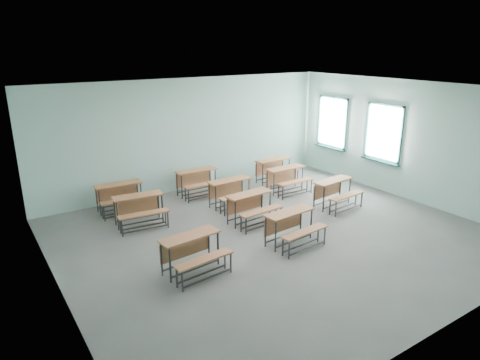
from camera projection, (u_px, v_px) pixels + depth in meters
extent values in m
cube|color=slate|center=(275.00, 235.00, 9.58)|extent=(9.00, 8.00, 0.02)
cube|color=white|center=(279.00, 90.00, 8.60)|extent=(9.00, 8.00, 0.02)
cube|color=#ABD6CC|center=(190.00, 135.00, 12.27)|extent=(9.00, 0.02, 3.20)
cube|color=#ABD6CC|center=(457.00, 232.00, 5.91)|extent=(9.00, 0.02, 3.20)
cube|color=#ABD6CC|center=(51.00, 210.00, 6.71)|extent=(0.02, 8.00, 3.20)
cube|color=#ABD6CC|center=(409.00, 141.00, 11.47)|extent=(0.02, 8.00, 3.20)
cube|color=#184343|center=(331.00, 146.00, 13.88)|extent=(0.06, 1.20, 0.06)
cube|color=#184343|center=(334.00, 98.00, 13.41)|extent=(0.06, 1.20, 0.06)
cube|color=#184343|center=(346.00, 125.00, 13.19)|extent=(0.06, 0.06, 1.60)
cube|color=#184343|center=(320.00, 120.00, 14.09)|extent=(0.06, 0.06, 1.60)
cube|color=#184343|center=(332.00, 122.00, 13.64)|extent=(0.04, 0.04, 1.48)
cube|color=#184343|center=(332.00, 122.00, 13.64)|extent=(0.04, 1.08, 0.04)
cube|color=#184343|center=(330.00, 148.00, 13.87)|extent=(0.14, 1.28, 0.04)
cube|color=white|center=(333.00, 122.00, 13.65)|extent=(0.01, 1.08, 1.48)
cube|color=#184343|center=(381.00, 159.00, 12.29)|extent=(0.06, 1.20, 0.06)
cube|color=#184343|center=(387.00, 105.00, 11.82)|extent=(0.06, 1.20, 0.06)
cube|color=#184343|center=(401.00, 136.00, 11.60)|extent=(0.06, 0.06, 1.60)
cube|color=#184343|center=(368.00, 129.00, 12.51)|extent=(0.06, 0.06, 1.60)
cube|color=#184343|center=(384.00, 132.00, 12.05)|extent=(0.04, 0.04, 1.48)
cube|color=#184343|center=(384.00, 132.00, 12.05)|extent=(0.04, 1.08, 0.04)
cube|color=#184343|center=(380.00, 161.00, 12.29)|extent=(0.14, 1.28, 0.04)
cube|color=white|center=(384.00, 132.00, 12.07)|extent=(0.01, 1.08, 1.48)
cube|color=#9F5E39|center=(190.00, 236.00, 7.89)|extent=(1.18, 0.49, 0.04)
cube|color=#9F5E39|center=(185.00, 247.00, 8.11)|extent=(1.09, 0.12, 0.40)
cylinder|color=#303234|center=(170.00, 266.00, 7.57)|extent=(0.04, 0.04, 0.68)
cylinder|color=#303234|center=(218.00, 248.00, 8.21)|extent=(0.04, 0.04, 0.68)
cylinder|color=#303234|center=(162.00, 259.00, 7.80)|extent=(0.04, 0.04, 0.68)
cylinder|color=#303234|center=(209.00, 243.00, 8.43)|extent=(0.04, 0.04, 0.68)
cube|color=#303234|center=(195.00, 268.00, 7.96)|extent=(1.05, 0.13, 0.03)
cube|color=#303234|center=(187.00, 262.00, 8.19)|extent=(1.05, 0.13, 0.03)
cube|color=#9F5E39|center=(204.00, 259.00, 7.64)|extent=(1.17, 0.35, 0.03)
cylinder|color=#303234|center=(182.00, 282.00, 7.32)|extent=(0.04, 0.04, 0.40)
cylinder|color=#303234|center=(231.00, 263.00, 7.95)|extent=(0.04, 0.04, 0.40)
cylinder|color=#303234|center=(177.00, 277.00, 7.46)|extent=(0.04, 0.04, 0.40)
cylinder|color=#303234|center=(225.00, 259.00, 8.09)|extent=(0.04, 0.04, 0.40)
cube|color=#303234|center=(208.00, 278.00, 7.68)|extent=(1.05, 0.13, 0.03)
cube|color=#303234|center=(202.00, 274.00, 7.81)|extent=(1.05, 0.13, 0.03)
cube|color=#9F5E39|center=(289.00, 212.00, 9.01)|extent=(1.18, 0.48, 0.04)
cube|color=#9F5E39|center=(283.00, 222.00, 9.23)|extent=(1.09, 0.11, 0.40)
cylinder|color=#303234|center=(276.00, 237.00, 8.70)|extent=(0.04, 0.04, 0.68)
cylinder|color=#303234|center=(311.00, 224.00, 9.32)|extent=(0.04, 0.04, 0.68)
cylinder|color=#303234|center=(266.00, 232.00, 8.93)|extent=(0.04, 0.04, 0.68)
cylinder|color=#303234|center=(301.00, 220.00, 9.55)|extent=(0.04, 0.04, 0.68)
cube|color=#303234|center=(294.00, 241.00, 9.08)|extent=(1.05, 0.12, 0.03)
cube|color=#303234|center=(283.00, 236.00, 9.31)|extent=(1.05, 0.12, 0.03)
cube|color=#9F5E39|center=(305.00, 232.00, 8.76)|extent=(1.17, 0.33, 0.03)
cylinder|color=#303234|center=(289.00, 250.00, 8.44)|extent=(0.04, 0.04, 0.40)
cylinder|color=#303234|center=(325.00, 236.00, 9.07)|extent=(0.04, 0.04, 0.40)
cylinder|color=#303234|center=(283.00, 247.00, 8.58)|extent=(0.04, 0.04, 0.40)
cylinder|color=#303234|center=(318.00, 233.00, 9.20)|extent=(0.04, 0.04, 0.40)
cube|color=#303234|center=(307.00, 248.00, 8.79)|extent=(1.05, 0.12, 0.03)
cube|color=#303234|center=(301.00, 245.00, 8.93)|extent=(1.05, 0.12, 0.03)
cube|color=#9F5E39|center=(249.00, 194.00, 10.11)|extent=(1.17, 0.46, 0.04)
cube|color=#9F5E39|center=(245.00, 203.00, 10.34)|extent=(1.09, 0.09, 0.40)
cylinder|color=#303234|center=(235.00, 215.00, 9.80)|extent=(0.04, 0.04, 0.68)
cylinder|color=#303234|center=(270.00, 205.00, 10.41)|extent=(0.04, 0.04, 0.68)
cylinder|color=#303234|center=(228.00, 211.00, 10.03)|extent=(0.04, 0.04, 0.68)
cylinder|color=#303234|center=(262.00, 201.00, 10.64)|extent=(0.04, 0.04, 0.68)
cube|color=#303234|center=(253.00, 219.00, 10.18)|extent=(1.05, 0.10, 0.03)
cube|color=#303234|center=(245.00, 215.00, 10.41)|extent=(1.05, 0.10, 0.03)
cube|color=#9F5E39|center=(262.00, 211.00, 9.85)|extent=(1.16, 0.31, 0.03)
cylinder|color=#303234|center=(246.00, 226.00, 9.54)|extent=(0.04, 0.04, 0.40)
cylinder|color=#303234|center=(281.00, 215.00, 10.15)|extent=(0.04, 0.04, 0.40)
cylinder|color=#303234|center=(241.00, 224.00, 9.68)|extent=(0.04, 0.04, 0.40)
cylinder|color=#303234|center=(276.00, 213.00, 10.29)|extent=(0.04, 0.04, 0.40)
cube|color=#303234|center=(264.00, 226.00, 9.89)|extent=(1.05, 0.10, 0.03)
cube|color=#303234|center=(259.00, 223.00, 10.02)|extent=(1.05, 0.10, 0.03)
cube|color=#9F5E39|center=(333.00, 181.00, 11.10)|extent=(1.18, 0.50, 0.04)
cube|color=#9F5E39|center=(327.00, 189.00, 11.32)|extent=(1.09, 0.13, 0.40)
cylinder|color=#303234|center=(324.00, 200.00, 10.78)|extent=(0.04, 0.04, 0.68)
cylinder|color=#303234|center=(349.00, 191.00, 11.41)|extent=(0.04, 0.04, 0.68)
cylinder|color=#303234|center=(314.00, 196.00, 11.00)|extent=(0.04, 0.04, 0.68)
cylinder|color=#303234|center=(340.00, 188.00, 11.64)|extent=(0.04, 0.04, 0.68)
cube|color=#303234|center=(336.00, 204.00, 11.17)|extent=(1.05, 0.13, 0.03)
cube|color=#303234|center=(327.00, 201.00, 11.39)|extent=(1.05, 0.13, 0.03)
cube|color=#9F5E39|center=(347.00, 195.00, 10.85)|extent=(1.17, 0.35, 0.03)
cylinder|color=#303234|center=(336.00, 209.00, 10.53)|extent=(0.04, 0.04, 0.40)
cylinder|color=#303234|center=(362.00, 200.00, 11.16)|extent=(0.04, 0.04, 0.40)
cylinder|color=#303234|center=(330.00, 207.00, 10.66)|extent=(0.04, 0.04, 0.40)
cylinder|color=#303234|center=(356.00, 198.00, 11.30)|extent=(0.04, 0.04, 0.40)
cube|color=#303234|center=(349.00, 209.00, 10.88)|extent=(1.05, 0.13, 0.03)
cube|color=#303234|center=(343.00, 207.00, 11.02)|extent=(1.05, 0.13, 0.03)
cube|color=#9F5E39|center=(138.00, 196.00, 9.98)|extent=(1.18, 0.51, 0.04)
cube|color=#9F5E39|center=(137.00, 205.00, 10.22)|extent=(1.09, 0.14, 0.40)
cylinder|color=#303234|center=(118.00, 216.00, 9.73)|extent=(0.04, 0.04, 0.68)
cylinder|color=#303234|center=(162.00, 209.00, 10.19)|extent=(0.04, 0.04, 0.68)
cylinder|color=#303234|center=(115.00, 212.00, 9.99)|extent=(0.04, 0.04, 0.68)
cylinder|color=#303234|center=(159.00, 204.00, 10.45)|extent=(0.04, 0.04, 0.68)
cube|color=#303234|center=(141.00, 222.00, 10.03)|extent=(1.05, 0.14, 0.03)
cube|color=#303234|center=(138.00, 218.00, 10.29)|extent=(1.05, 0.14, 0.03)
cube|color=#9F5E39|center=(144.00, 214.00, 9.68)|extent=(1.17, 0.36, 0.03)
cylinder|color=#303234|center=(122.00, 228.00, 9.43)|extent=(0.04, 0.04, 0.40)
cylinder|color=#303234|center=(168.00, 220.00, 9.90)|extent=(0.04, 0.04, 0.40)
cylinder|color=#303234|center=(120.00, 225.00, 9.59)|extent=(0.04, 0.04, 0.40)
cylinder|color=#303234|center=(166.00, 217.00, 10.05)|extent=(0.04, 0.04, 0.40)
cube|color=#303234|center=(146.00, 229.00, 9.70)|extent=(1.05, 0.14, 0.03)
cube|color=#303234|center=(144.00, 226.00, 9.86)|extent=(1.05, 0.14, 0.03)
cube|color=#9F5E39|center=(229.00, 180.00, 11.13)|extent=(1.16, 0.43, 0.04)
cube|color=#9F5E39|center=(226.00, 189.00, 11.35)|extent=(1.09, 0.06, 0.40)
cylinder|color=#303234|center=(216.00, 199.00, 10.82)|extent=(0.04, 0.04, 0.68)
cylinder|color=#303234|center=(249.00, 191.00, 11.41)|extent=(0.04, 0.04, 0.68)
cylinder|color=#303234|center=(209.00, 196.00, 11.06)|extent=(0.04, 0.04, 0.68)
cylinder|color=#303234|center=(242.00, 188.00, 11.65)|extent=(0.04, 0.04, 0.68)
cube|color=#303234|center=(233.00, 204.00, 11.19)|extent=(1.05, 0.07, 0.03)
cube|color=#303234|center=(226.00, 200.00, 11.43)|extent=(1.05, 0.07, 0.03)
cube|color=#9F5E39|center=(240.00, 195.00, 10.86)|extent=(1.16, 0.28, 0.03)
cylinder|color=#303234|center=(225.00, 209.00, 10.56)|extent=(0.04, 0.04, 0.40)
cylinder|color=#303234|center=(258.00, 200.00, 11.15)|extent=(0.04, 0.04, 0.40)
cylinder|color=#303234|center=(221.00, 207.00, 10.70)|extent=(0.04, 0.04, 0.40)
cylinder|color=#303234|center=(254.00, 198.00, 11.29)|extent=(0.04, 0.04, 0.40)
cube|color=#303234|center=(242.00, 209.00, 10.89)|extent=(1.05, 0.07, 0.03)
cube|color=#303234|center=(238.00, 207.00, 11.03)|extent=(1.05, 0.07, 0.03)
cube|color=#9F5E39|center=(285.00, 168.00, 12.21)|extent=(1.15, 0.39, 0.04)
cube|color=#9F5E39|center=(281.00, 176.00, 12.44)|extent=(1.09, 0.02, 0.40)
cylinder|color=#303234|center=(274.00, 185.00, 11.92)|extent=(0.03, 0.03, 0.68)
cylinder|color=#303234|center=(302.00, 178.00, 12.48)|extent=(0.03, 0.03, 0.68)
cylinder|color=#303234|center=(267.00, 182.00, 12.16)|extent=(0.03, 0.03, 0.68)
cylinder|color=#303234|center=(295.00, 176.00, 12.72)|extent=(0.03, 0.03, 0.68)
cube|color=#303234|center=(288.00, 189.00, 12.27)|extent=(1.05, 0.03, 0.03)
cube|color=#303234|center=(281.00, 187.00, 12.52)|extent=(1.05, 0.03, 0.03)
cube|color=#9F5E39|center=(296.00, 182.00, 11.93)|extent=(1.15, 0.24, 0.03)
cylinder|color=#303234|center=(283.00, 193.00, 11.65)|extent=(0.03, 0.03, 0.40)
cylinder|color=#303234|center=(311.00, 186.00, 12.21)|extent=(0.03, 0.03, 0.40)
cylinder|color=#303234|center=(278.00, 191.00, 11.79)|extent=(0.03, 0.03, 0.40)
cylinder|color=#303234|center=(307.00, 185.00, 12.35)|extent=(0.03, 0.03, 0.40)
cube|color=#303234|center=(297.00, 194.00, 11.96)|extent=(1.05, 0.03, 0.03)
cube|color=#303234|center=(293.00, 192.00, 12.11)|extent=(1.05, 0.03, 0.03)
cube|color=#9F5E39|center=(118.00, 184.00, 10.81)|extent=(1.17, 0.45, 0.04)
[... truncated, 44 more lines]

